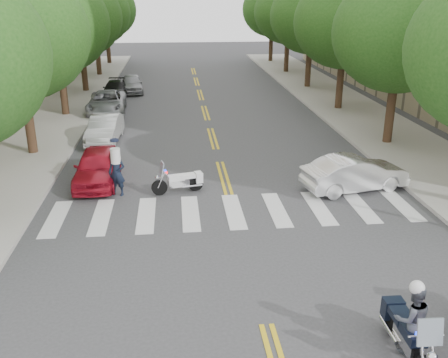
{
  "coord_description": "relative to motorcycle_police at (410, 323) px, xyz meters",
  "views": [
    {
      "loc": [
        -1.97,
        -9.64,
        7.37
      ],
      "look_at": [
        -0.37,
        6.37,
        1.3
      ],
      "focal_mm": 40.0,
      "sensor_mm": 36.0,
      "label": 1
    }
  ],
  "objects": [
    {
      "name": "ground",
      "position": [
        -2.79,
        1.36,
        -0.85
      ],
      "size": [
        140.0,
        140.0,
        0.0
      ],
      "primitive_type": "plane",
      "color": "#38383A",
      "rests_on": "ground"
    },
    {
      "name": "sidewalk_left",
      "position": [
        -12.29,
        23.36,
        -0.77
      ],
      "size": [
        5.0,
        60.0,
        0.15
      ],
      "primitive_type": "cube",
      "color": "#9E9991",
      "rests_on": "ground"
    },
    {
      "name": "sidewalk_right",
      "position": [
        6.71,
        23.36,
        -0.77
      ],
      "size": [
        5.0,
        60.0,
        0.15
      ],
      "primitive_type": "cube",
      "color": "#9E9991",
      "rests_on": "ground"
    },
    {
      "name": "tree_l_1",
      "position": [
        -11.59,
        15.36,
        4.71
      ],
      "size": [
        6.4,
        6.4,
        8.45
      ],
      "color": "#382316",
      "rests_on": "ground"
    },
    {
      "name": "tree_l_2",
      "position": [
        -11.59,
        23.36,
        4.71
      ],
      "size": [
        6.4,
        6.4,
        8.45
      ],
      "color": "#382316",
      "rests_on": "ground"
    },
    {
      "name": "tree_l_3",
      "position": [
        -11.59,
        31.36,
        4.71
      ],
      "size": [
        6.4,
        6.4,
        8.45
      ],
      "color": "#382316",
      "rests_on": "ground"
    },
    {
      "name": "tree_l_4",
      "position": [
        -11.59,
        39.36,
        4.71
      ],
      "size": [
        6.4,
        6.4,
        8.45
      ],
      "color": "#382316",
      "rests_on": "ground"
    },
    {
      "name": "tree_l_5",
      "position": [
        -11.59,
        47.36,
        4.71
      ],
      "size": [
        6.4,
        6.4,
        8.45
      ],
      "color": "#382316",
      "rests_on": "ground"
    },
    {
      "name": "tree_r_1",
      "position": [
        6.01,
        15.36,
        4.71
      ],
      "size": [
        6.4,
        6.4,
        8.45
      ],
      "color": "#382316",
      "rests_on": "ground"
    },
    {
      "name": "tree_r_2",
      "position": [
        6.01,
        23.36,
        4.71
      ],
      "size": [
        6.4,
        6.4,
        8.45
      ],
      "color": "#382316",
      "rests_on": "ground"
    },
    {
      "name": "tree_r_3",
      "position": [
        6.01,
        31.36,
        4.71
      ],
      "size": [
        6.4,
        6.4,
        8.45
      ],
      "color": "#382316",
      "rests_on": "ground"
    },
    {
      "name": "tree_r_4",
      "position": [
        6.01,
        39.36,
        4.71
      ],
      "size": [
        6.4,
        6.4,
        8.45
      ],
      "color": "#382316",
      "rests_on": "ground"
    },
    {
      "name": "tree_r_5",
      "position": [
        6.01,
        47.36,
        4.71
      ],
      "size": [
        6.4,
        6.4,
        8.45
      ],
      "color": "#382316",
      "rests_on": "ground"
    },
    {
      "name": "motorcycle_police",
      "position": [
        0.0,
        0.0,
        0.0
      ],
      "size": [
        0.8,
        2.34,
        1.9
      ],
      "rotation": [
        0.0,
        0.0,
        3.12
      ],
      "color": "black",
      "rests_on": "ground"
    },
    {
      "name": "motorcycle_parked",
      "position": [
        -4.57,
        9.89,
        -0.39
      ],
      "size": [
        2.02,
        0.8,
        1.32
      ],
      "rotation": [
        0.0,
        0.0,
        1.81
      ],
      "color": "black",
      "rests_on": "ground"
    },
    {
      "name": "officer_standing",
      "position": [
        -7.04,
        9.86,
        0.05
      ],
      "size": [
        0.75,
        0.6,
        1.79
      ],
      "primitive_type": "imported",
      "rotation": [
        0.0,
        0.0,
        -0.28
      ],
      "color": "black",
      "rests_on": "ground"
    },
    {
      "name": "convertible",
      "position": [
        2.18,
        9.45,
        -0.16
      ],
      "size": [
        4.4,
        2.33,
        1.38
      ],
      "primitive_type": "imported",
      "rotation": [
        0.0,
        0.0,
        1.79
      ],
      "color": "white",
      "rests_on": "ground"
    },
    {
      "name": "parked_car_a",
      "position": [
        -7.99,
        11.26,
        -0.14
      ],
      "size": [
        1.68,
        4.12,
        1.4
      ],
      "primitive_type": "imported",
      "rotation": [
        0.0,
        0.0,
        0.0
      ],
      "color": "#A31122",
      "rests_on": "ground"
    },
    {
      "name": "parked_car_b",
      "position": [
        -8.42,
        17.37,
        -0.17
      ],
      "size": [
        1.65,
        4.15,
        1.34
      ],
      "primitive_type": "imported",
      "rotation": [
        0.0,
        0.0,
        -0.06
      ],
      "color": "#BBBBBB",
      "rests_on": "ground"
    },
    {
      "name": "parked_car_c",
      "position": [
        -9.09,
        23.92,
        -0.15
      ],
      "size": [
        2.47,
        5.05,
        1.38
      ],
      "primitive_type": "imported",
      "rotation": [
        0.0,
        0.0,
        0.04
      ],
      "color": "#9A9BA1",
      "rests_on": "ground"
    },
    {
      "name": "parked_car_d",
      "position": [
        -9.09,
        29.11,
        -0.25
      ],
      "size": [
        1.8,
        4.15,
        1.19
      ],
      "primitive_type": "imported",
      "rotation": [
        0.0,
        0.0,
        -0.03
      ],
      "color": "black",
      "rests_on": "ground"
    },
    {
      "name": "parked_car_e",
      "position": [
        -7.99,
        30.86,
        -0.17
      ],
      "size": [
        1.98,
        4.12,
        1.36
      ],
      "primitive_type": "imported",
      "rotation": [
        0.0,
        0.0,
        0.1
      ],
      "color": "gray",
      "rests_on": "ground"
    }
  ]
}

